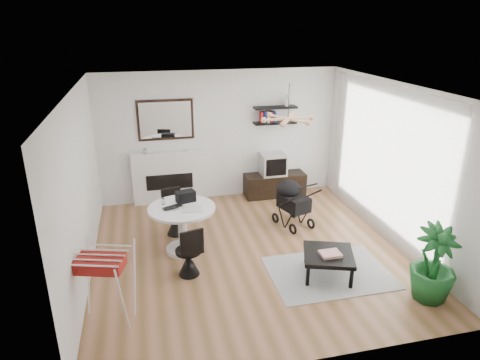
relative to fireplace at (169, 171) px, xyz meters
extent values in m
plane|color=brown|center=(1.10, -2.42, -0.69)|extent=(5.00, 5.00, 0.00)
plane|color=white|center=(1.10, -2.42, 2.01)|extent=(5.00, 5.00, 0.00)
plane|color=white|center=(1.10, 0.08, 0.66)|extent=(5.00, 0.00, 5.00)
plane|color=white|center=(-1.40, -2.42, 0.66)|extent=(0.00, 5.00, 5.00)
plane|color=white|center=(3.60, -2.42, 0.66)|extent=(0.00, 5.00, 5.00)
cube|color=white|center=(3.50, -2.22, 0.66)|extent=(0.04, 3.60, 2.60)
cube|color=white|center=(0.00, 0.00, -0.14)|extent=(1.50, 0.15, 1.10)
cube|color=black|center=(0.00, -0.06, -0.21)|extent=(0.95, 0.06, 0.32)
cube|color=black|center=(0.00, 0.06, 1.06)|extent=(1.12, 0.03, 0.82)
cube|color=white|center=(0.00, 0.04, 1.06)|extent=(1.02, 0.01, 0.72)
cube|color=black|center=(2.25, -0.05, 0.91)|extent=(0.90, 0.25, 0.04)
cube|color=black|center=(2.25, -0.05, 1.23)|extent=(0.90, 0.25, 0.04)
cube|color=black|center=(2.25, -0.16, -0.44)|extent=(1.31, 0.46, 0.49)
cube|color=silver|center=(2.20, -0.16, 0.04)|extent=(0.53, 0.46, 0.46)
cube|color=black|center=(2.20, -0.39, 0.04)|extent=(0.45, 0.01, 0.37)
cylinder|color=white|center=(0.05, -2.12, -0.65)|extent=(0.59, 0.59, 0.06)
cylinder|color=white|center=(0.05, -2.12, -0.28)|extent=(0.15, 0.15, 0.69)
cylinder|color=white|center=(0.05, -2.12, 0.09)|extent=(1.09, 1.09, 0.04)
imported|color=black|center=(-0.08, -2.17, 0.12)|extent=(0.38, 0.32, 0.03)
cube|color=black|center=(0.14, -1.91, 0.20)|extent=(0.34, 0.26, 0.18)
cube|color=white|center=(0.21, -2.24, 0.11)|extent=(0.34, 0.29, 0.01)
cylinder|color=white|center=(-0.23, -1.93, 0.16)|extent=(0.06, 0.06, 0.10)
cylinder|color=black|center=(-0.02, -1.50, -0.28)|extent=(0.39, 0.39, 0.04)
cone|color=black|center=(-0.02, -1.50, -0.50)|extent=(0.32, 0.32, 0.38)
cube|color=black|center=(-0.06, -1.32, -0.06)|extent=(0.36, 0.12, 0.40)
cylinder|color=black|center=(0.06, -2.85, -0.29)|extent=(0.39, 0.39, 0.04)
cone|color=black|center=(0.06, -2.85, -0.50)|extent=(0.32, 0.32, 0.37)
cube|color=black|center=(0.10, -3.02, -0.06)|extent=(0.35, 0.12, 0.40)
cube|color=maroon|center=(-1.08, -3.68, 0.19)|extent=(0.64, 0.48, 0.15)
cube|color=black|center=(2.15, -1.64, -0.22)|extent=(0.55, 0.67, 0.27)
ellipsoid|color=black|center=(2.10, -1.47, -0.01)|extent=(0.46, 0.46, 0.33)
cylinder|color=black|center=(2.27, -1.98, 0.23)|extent=(0.41, 0.16, 0.03)
torus|color=black|center=(1.87, -1.45, -0.60)|extent=(0.11, 0.21, 0.20)
torus|color=black|center=(2.27, -1.32, -0.60)|extent=(0.11, 0.21, 0.20)
torus|color=black|center=(2.04, -1.96, -0.60)|extent=(0.11, 0.21, 0.20)
torus|color=black|center=(2.44, -1.83, -0.60)|extent=(0.11, 0.21, 0.20)
cube|color=#A6A6A6|center=(2.14, -3.31, -0.68)|extent=(1.81, 1.31, 0.01)
cube|color=black|center=(2.08, -3.36, -0.33)|extent=(0.92, 0.92, 0.06)
cube|color=black|center=(1.69, -3.55, -0.52)|extent=(0.04, 0.04, 0.31)
cube|color=black|center=(2.27, -3.75, -0.52)|extent=(0.04, 0.04, 0.31)
cube|color=black|center=(1.89, -2.96, -0.52)|extent=(0.04, 0.04, 0.31)
cube|color=black|center=(2.47, -3.17, -0.52)|extent=(0.04, 0.04, 0.31)
cube|color=#D14E34|center=(2.08, -3.42, -0.28)|extent=(0.30, 0.24, 0.04)
imported|color=#1A5B24|center=(3.22, -4.19, -0.14)|extent=(0.64, 0.64, 1.09)
camera|label=1|loc=(-0.46, -8.45, 2.95)|focal=32.00mm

